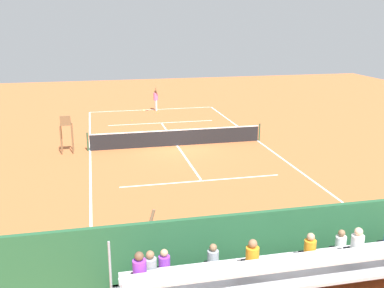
% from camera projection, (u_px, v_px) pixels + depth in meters
% --- Properties ---
extents(ground_plane, '(60.00, 60.00, 0.00)m').
position_uv_depth(ground_plane, '(177.00, 146.00, 26.23)').
color(ground_plane, '#BC6033').
extents(court_line_markings, '(10.10, 22.20, 0.01)m').
position_uv_depth(court_line_markings, '(177.00, 145.00, 26.26)').
color(court_line_markings, white).
rests_on(court_line_markings, ground).
extents(tennis_net, '(10.30, 0.10, 1.07)m').
position_uv_depth(tennis_net, '(177.00, 137.00, 26.09)').
color(tennis_net, black).
rests_on(tennis_net, ground).
extents(backdrop_wall, '(18.00, 0.16, 2.00)m').
position_uv_depth(backdrop_wall, '(268.00, 243.00, 12.81)').
color(backdrop_wall, '#235633').
rests_on(backdrop_wall, ground).
extents(bleacher_stand, '(9.06, 2.40, 2.48)m').
position_uv_depth(bleacher_stand, '(285.00, 269.00, 11.52)').
color(bleacher_stand, '#9EA0A5').
rests_on(bleacher_stand, ground).
extents(umpire_chair, '(0.67, 0.67, 2.14)m').
position_uv_depth(umpire_chair, '(66.00, 130.00, 24.44)').
color(umpire_chair, brown).
rests_on(umpire_chair, ground).
extents(courtside_bench, '(1.80, 0.40, 0.93)m').
position_uv_depth(courtside_bench, '(336.00, 236.00, 14.16)').
color(courtside_bench, '#234C2D').
rests_on(courtside_bench, ground).
extents(equipment_bag, '(0.90, 0.36, 0.36)m').
position_uv_depth(equipment_bag, '(276.00, 256.00, 13.71)').
color(equipment_bag, '#B22D2D').
rests_on(equipment_bag, ground).
extents(tennis_player, '(0.41, 0.55, 1.93)m').
position_uv_depth(tennis_player, '(156.00, 98.00, 35.89)').
color(tennis_player, white).
rests_on(tennis_player, ground).
extents(tennis_racket, '(0.57, 0.44, 0.03)m').
position_uv_depth(tennis_racket, '(144.00, 110.00, 36.26)').
color(tennis_racket, black).
rests_on(tennis_racket, ground).
extents(tennis_ball_near, '(0.07, 0.07, 0.07)m').
position_uv_depth(tennis_ball_near, '(132.00, 121.00, 32.51)').
color(tennis_ball_near, '#CCDB33').
rests_on(tennis_ball_near, ground).
extents(tennis_ball_far, '(0.07, 0.07, 0.07)m').
position_uv_depth(tennis_ball_far, '(158.00, 113.00, 35.02)').
color(tennis_ball_far, '#CCDB33').
rests_on(tennis_ball_far, ground).
extents(line_judge, '(0.43, 0.55, 1.93)m').
position_uv_depth(line_judge, '(155.00, 242.00, 12.85)').
color(line_judge, '#232328').
rests_on(line_judge, ground).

